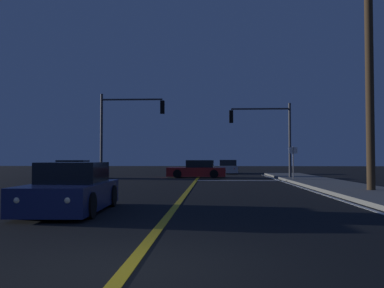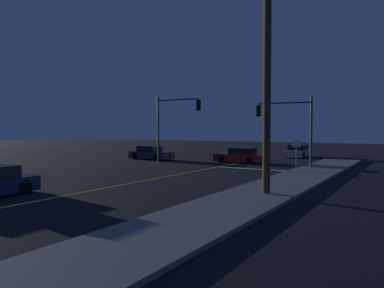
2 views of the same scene
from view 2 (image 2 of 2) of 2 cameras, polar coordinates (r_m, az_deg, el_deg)
name	(u,v)px [view 2 (image 2 of 2)]	position (r m, az deg, el deg)	size (l,w,h in m)	color
sidewalk_right	(255,196)	(16.33, 9.85, -7.97)	(3.20, 43.65, 0.15)	slate
lane_line_center	(127,184)	(20.26, -10.06, -6.17)	(0.20, 41.23, 0.01)	gold
lane_line_edge_right	(218,193)	(17.11, 4.04, -7.70)	(0.16, 41.23, 0.01)	white
stop_bar	(253,169)	(27.77, 9.43, -3.87)	(5.79, 0.50, 0.01)	white
car_parked_curb_charcoal	(151,154)	(36.37, -6.43, -1.48)	(4.55, 1.94, 1.34)	#2D2D33
car_mid_block_red	(240,156)	(32.85, 7.54, -1.89)	(4.51, 2.13, 1.34)	maroon
car_side_waiting_silver	(298,152)	(40.50, 16.26, -1.17)	(1.98, 4.55, 1.34)	#B2B5BA
traffic_signal_near_right	(290,121)	(29.09, 14.99, 3.55)	(4.38, 0.28, 5.41)	#38383D
traffic_signal_far_left	(173,118)	(32.22, -3.04, 4.12)	(4.47, 0.28, 5.95)	#38383D
utility_pole_right	(267,68)	(16.67, 11.64, 11.58)	(1.75, 0.34, 11.04)	#42301E
street_sign_corner	(296,151)	(26.07, 15.95, -1.01)	(0.56, 0.09, 2.23)	slate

